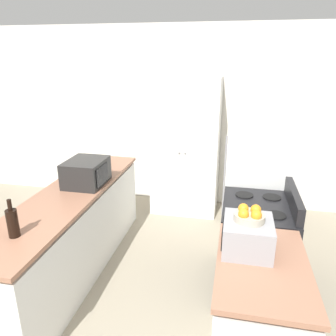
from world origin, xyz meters
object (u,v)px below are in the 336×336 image
wine_bottle (13,222)px  fruit_bowl (249,215)px  stove (255,247)px  refrigerator (259,180)px  pantry_cabinet (186,147)px  toaster_oven (247,235)px  microwave (86,172)px

wine_bottle → fruit_bowl: fruit_bowl is taller
stove → refrigerator: bearing=86.7°
refrigerator → stove: bearing=-93.3°
pantry_cabinet → stove: 1.92m
stove → toaster_oven: 0.95m
refrigerator → pantry_cabinet: bearing=140.7°
refrigerator → fruit_bowl: 1.60m
refrigerator → fruit_bowl: (-0.17, -1.56, 0.32)m
refrigerator → fruit_bowl: refrigerator is taller
stove → microwave: bearing=174.9°
pantry_cabinet → fruit_bowl: pantry_cabinet is taller
wine_bottle → toaster_oven: bearing=5.9°
stove → wine_bottle: wine_bottle is taller
microwave → wine_bottle: (-0.08, -1.09, -0.02)m
refrigerator → wine_bottle: refrigerator is taller
fruit_bowl → refrigerator: bearing=83.7°
stove → toaster_oven: size_ratio=2.88×
wine_bottle → toaster_oven: wine_bottle is taller
refrigerator → toaster_oven: (-0.17, -1.57, 0.17)m
refrigerator → microwave: 1.92m
toaster_oven → pantry_cabinet: bearing=108.7°
microwave → wine_bottle: wine_bottle is taller
microwave → fruit_bowl: (1.62, -0.91, 0.13)m
microwave → refrigerator: bearing=20.1°
pantry_cabinet → stove: bearing=-60.0°
stove → refrigerator: size_ratio=0.63×
pantry_cabinet → fruit_bowl: (0.80, -2.36, 0.20)m
pantry_cabinet → refrigerator: 1.27m
stove → microwave: size_ratio=2.29×
wine_bottle → stove: bearing=27.1°
refrigerator → fruit_bowl: bearing=-96.3°
refrigerator → fruit_bowl: size_ratio=7.97×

